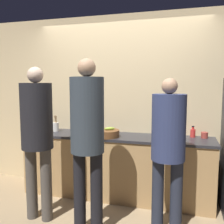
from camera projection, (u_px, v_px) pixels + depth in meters
The scene contains 11 objects.
ground_plane at pixel (109, 206), 3.28m from camera, with size 14.00×14.00×0.00m, color #9E8460.
wall_back at pixel (121, 104), 3.74m from camera, with size 5.20×0.06×2.60m.
counter at pixel (116, 166), 3.55m from camera, with size 2.66×0.61×0.88m.
person_left at pixel (37, 129), 2.87m from camera, with size 0.36×0.36×1.79m.
person_center at pixel (87, 131), 2.59m from camera, with size 0.35×0.35×1.86m.
person_right at pixel (168, 141), 2.63m from camera, with size 0.36×0.36×1.66m.
fruit_bowl at pixel (107, 133), 3.39m from camera, with size 0.35×0.35×0.14m.
utensil_crock at pixel (56, 127), 3.79m from camera, with size 0.09×0.09×0.24m.
bottle_red at pixel (193, 133), 3.37m from camera, with size 0.07×0.07×0.15m.
cup_red at pixel (204, 135), 3.31m from camera, with size 0.09×0.09×0.08m.
cup_white at pixel (167, 132), 3.48m from camera, with size 0.10×0.10×0.09m.
Camera 1 is at (0.88, -2.99, 1.60)m, focal length 40.00 mm.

